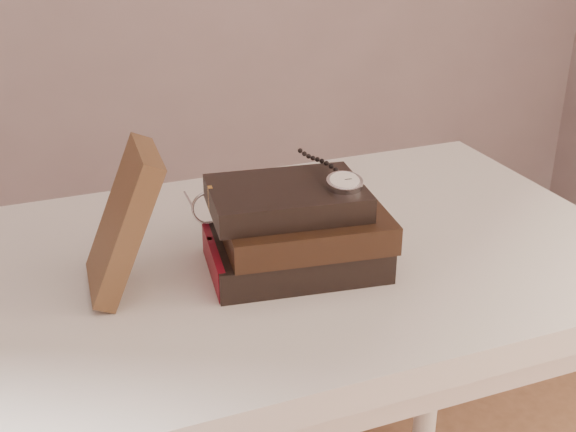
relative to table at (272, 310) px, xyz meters
name	(u,v)px	position (x,y,z in m)	size (l,w,h in m)	color
table	(272,310)	(0.00, 0.00, 0.00)	(1.00, 0.60, 0.75)	silver
book_stack	(296,230)	(0.02, -0.05, 0.14)	(0.24, 0.19, 0.11)	black
journal	(123,221)	(-0.20, -0.02, 0.18)	(0.03, 0.12, 0.19)	#3F2818
pocket_watch	(342,180)	(0.07, -0.06, 0.21)	(0.05, 0.15, 0.02)	silver
eyeglasses	(225,205)	(-0.05, 0.04, 0.16)	(0.11, 0.12, 0.05)	silver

